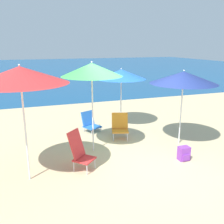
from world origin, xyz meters
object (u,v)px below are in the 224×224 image
(beach_umbrella_blue, at_px, (121,74))
(backpack_purple, at_px, (184,154))
(beach_chair_red, at_px, (80,150))
(beach_umbrella_green, at_px, (92,70))
(beach_umbrella_navy, at_px, (184,78))
(beach_chair_orange, at_px, (120,126))
(beach_umbrella_red, at_px, (20,75))
(beach_chair_blue, at_px, (90,123))

(beach_umbrella_blue, distance_m, backpack_purple, 3.51)
(beach_umbrella_blue, relative_size, beach_chair_red, 2.22)
(beach_umbrella_green, distance_m, beach_chair_red, 2.00)
(beach_umbrella_navy, height_order, backpack_purple, beach_umbrella_navy)
(beach_chair_orange, bearing_deg, backpack_purple, -46.67)
(backpack_purple, bearing_deg, beach_umbrella_navy, 62.09)
(beach_umbrella_red, height_order, beach_chair_red, beach_umbrella_red)
(beach_umbrella_green, xyz_separation_m, beach_chair_blue, (0.32, 1.60, -1.88))
(beach_chair_orange, bearing_deg, beach_chair_blue, 146.29)
(beach_chair_orange, bearing_deg, beach_umbrella_blue, 85.34)
(beach_chair_blue, bearing_deg, beach_umbrella_blue, -15.47)
(beach_umbrella_blue, bearing_deg, beach_chair_orange, -112.66)
(beach_umbrella_green, distance_m, backpack_purple, 3.08)
(beach_umbrella_red, distance_m, beach_chair_orange, 3.66)
(beach_umbrella_navy, relative_size, beach_umbrella_green, 0.89)
(beach_umbrella_red, bearing_deg, beach_chair_red, 5.03)
(beach_umbrella_green, height_order, beach_umbrella_red, beach_umbrella_red)
(beach_chair_orange, bearing_deg, beach_umbrella_red, -130.35)
(beach_umbrella_red, relative_size, backpack_purple, 6.93)
(beach_chair_red, bearing_deg, beach_umbrella_green, 12.77)
(beach_umbrella_navy, distance_m, beach_umbrella_green, 2.52)
(backpack_purple, bearing_deg, beach_chair_red, 170.83)
(beach_umbrella_green, bearing_deg, beach_umbrella_red, -149.88)
(beach_umbrella_blue, bearing_deg, beach_chair_blue, -170.39)
(beach_umbrella_green, height_order, beach_chair_orange, beach_umbrella_green)
(beach_chair_orange, xyz_separation_m, beach_chair_blue, (-0.71, 0.90, -0.10))
(beach_chair_red, bearing_deg, beach_umbrella_blue, 7.75)
(beach_chair_red, distance_m, backpack_purple, 2.57)
(beach_umbrella_blue, relative_size, beach_chair_blue, 2.97)
(beach_chair_red, bearing_deg, beach_umbrella_red, 140.31)
(beach_chair_red, bearing_deg, beach_chair_blue, 25.68)
(beach_chair_orange, distance_m, backpack_purple, 2.19)
(beach_umbrella_green, relative_size, beach_chair_blue, 3.50)
(beach_umbrella_red, distance_m, backpack_purple, 4.18)
(beach_chair_blue, height_order, backpack_purple, beach_chair_blue)
(beach_umbrella_green, bearing_deg, beach_umbrella_blue, 50.26)
(backpack_purple, bearing_deg, beach_umbrella_red, 175.14)
(beach_umbrella_blue, relative_size, beach_umbrella_green, 0.85)
(beach_umbrella_red, bearing_deg, beach_umbrella_green, 30.12)
(beach_chair_orange, height_order, backpack_purple, beach_chair_orange)
(beach_umbrella_blue, height_order, backpack_purple, beach_umbrella_blue)
(beach_umbrella_navy, relative_size, beach_chair_red, 2.33)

